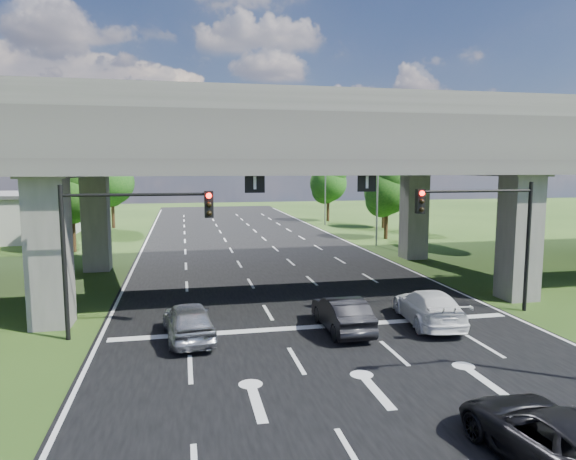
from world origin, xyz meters
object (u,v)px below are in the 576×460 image
object	(u,v)px
signal_right	(487,223)
streetlight_far	(373,177)
car_silver	(189,321)
car_white	(429,307)
car_dark	(342,314)
signal_left	(122,232)
car_trailing	(553,438)
streetlight_beyond	(322,174)

from	to	relation	value
signal_right	streetlight_far	size ratio (longest dim) A/B	0.60
car_silver	car_white	world-z (taller)	car_silver
car_silver	signal_right	bearing A→B (deg)	177.93
signal_right	car_dark	size ratio (longest dim) A/B	1.40
signal_left	streetlight_far	world-z (taller)	streetlight_far
signal_right	car_dark	xyz separation A→B (m)	(-7.09, -1.12, -3.45)
car_silver	car_trailing	distance (m)	12.93
signal_right	car_silver	size ratio (longest dim) A/B	1.39
streetlight_far	car_dark	xyz separation A→B (m)	(-9.37, -21.18, -5.11)
car_silver	car_white	size ratio (longest dim) A/B	0.88
signal_left	streetlight_beyond	distance (m)	40.30
car_white	car_trailing	size ratio (longest dim) A/B	1.03
signal_right	car_silver	bearing A→B (deg)	-175.92
signal_left	car_dark	xyz separation A→B (m)	(8.56, -1.12, -3.45)
signal_right	streetlight_beyond	size ratio (longest dim) A/B	0.60
car_trailing	car_white	bearing A→B (deg)	-107.00
signal_right	signal_left	distance (m)	15.65
car_trailing	streetlight_beyond	bearing A→B (deg)	-104.00
signal_right	streetlight_beyond	world-z (taller)	streetlight_beyond
signal_left	car_dark	size ratio (longest dim) A/B	1.40
signal_left	car_silver	bearing A→B (deg)	-21.25
streetlight_far	car_white	xyz separation A→B (m)	(-5.46, -21.00, -5.10)
signal_left	car_white	bearing A→B (deg)	-4.33
signal_left	car_silver	size ratio (longest dim) A/B	1.39
signal_right	streetlight_far	world-z (taller)	streetlight_far
streetlight_beyond	car_white	distance (m)	37.75
signal_left	streetlight_beyond	size ratio (longest dim) A/B	0.60
car_silver	signal_left	bearing A→B (deg)	-27.40
signal_left	car_white	xyz separation A→B (m)	(12.46, -0.94, -3.44)
car_dark	car_white	size ratio (longest dim) A/B	0.87
streetlight_beyond	car_trailing	distance (m)	48.21
signal_left	car_dark	distance (m)	9.29
car_silver	car_trailing	world-z (taller)	car_silver
car_dark	car_silver	bearing A→B (deg)	-1.89
car_silver	streetlight_far	bearing A→B (deg)	-132.58
streetlight_beyond	car_silver	xyz separation A→B (m)	(-15.50, -37.00, -5.08)
car_trailing	streetlight_far	bearing A→B (deg)	-108.57
signal_left	car_silver	world-z (taller)	signal_left
signal_right	car_trailing	xyz separation A→B (m)	(-5.42, -11.25, -3.49)
car_silver	car_white	xyz separation A→B (m)	(10.04, 0.00, -0.02)
signal_left	car_silver	xyz separation A→B (m)	(2.42, -0.94, -3.42)
car_dark	car_trailing	world-z (taller)	car_dark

